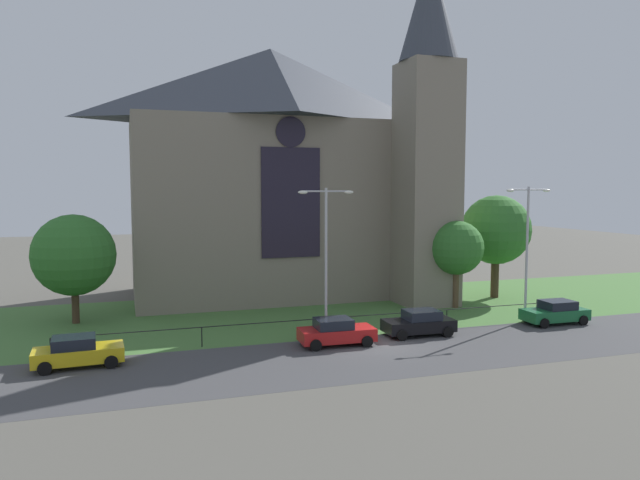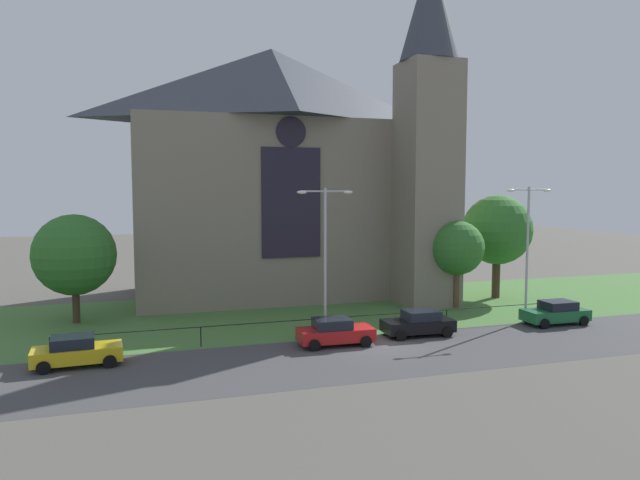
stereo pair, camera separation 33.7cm
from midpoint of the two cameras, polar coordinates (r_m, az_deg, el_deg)
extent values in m
plane|color=#56544C|center=(42.98, -0.19, -6.74)|extent=(160.00, 160.00, 0.00)
cube|color=#424244|center=(32.10, 6.57, -10.80)|extent=(120.00, 8.00, 0.01)
cube|color=#477538|center=(41.13, 0.67, -7.27)|extent=(120.00, 20.00, 0.01)
cube|color=gray|center=(49.11, -4.89, 2.93)|extent=(22.00, 12.00, 14.00)
pyramid|color=#383D47|center=(49.78, -4.98, 14.51)|extent=(22.00, 12.00, 6.00)
cube|color=black|center=(43.23, -3.04, 3.60)|extent=(4.40, 0.16, 8.00)
cylinder|color=black|center=(43.41, -3.07, 10.34)|extent=(2.20, 0.15, 2.20)
cube|color=gray|center=(45.11, 10.02, 5.24)|extent=(4.00, 4.00, 18.00)
cone|color=#383D47|center=(47.04, 10.27, 21.28)|extent=(4.40, 4.40, 8.00)
cylinder|color=black|center=(35.27, 0.95, -7.50)|extent=(30.60, 0.05, 0.05)
cylinder|color=black|center=(33.77, -24.77, -9.48)|extent=(0.06, 0.07, 1.10)
cylinder|color=black|center=(33.73, -11.59, -9.14)|extent=(0.07, 0.07, 1.10)
cylinder|color=black|center=(35.39, 0.95, -8.37)|extent=(0.06, 0.07, 1.10)
cylinder|color=black|center=(38.53, 11.85, -7.38)|extent=(0.06, 0.07, 1.10)
cylinder|color=black|center=(42.81, 20.80, -6.36)|extent=(0.07, 0.07, 1.10)
cylinder|color=#423021|center=(41.80, -22.68, -5.72)|extent=(0.47, 0.47, 2.49)
sphere|color=#2D6B28|center=(41.35, -22.83, -1.34)|extent=(5.25, 5.25, 5.25)
cylinder|color=#423021|center=(49.61, 16.28, -3.39)|extent=(0.64, 0.64, 3.39)
sphere|color=#2D6B28|center=(49.22, 16.39, 0.95)|extent=(5.51, 5.51, 5.51)
cylinder|color=brown|center=(44.65, 12.71, -4.51)|extent=(0.46, 0.46, 2.94)
sphere|color=#2D6B28|center=(44.27, 12.78, -0.73)|extent=(3.96, 3.96, 3.96)
cylinder|color=#B2B2B7|center=(34.47, 0.30, -2.26)|extent=(0.16, 0.16, 8.76)
cylinder|color=#B2B2B7|center=(33.99, -0.82, 4.71)|extent=(1.40, 0.10, 0.10)
cylinder|color=#B2B2B7|center=(34.44, 1.41, 4.71)|extent=(1.40, 0.10, 0.10)
ellipsoid|color=white|center=(33.79, -1.95, 4.62)|extent=(0.57, 0.26, 0.20)
ellipsoid|color=white|center=(34.68, 2.51, 4.62)|extent=(0.57, 0.26, 0.20)
cylinder|color=#B2B2B7|center=(41.03, 19.05, -1.31)|extent=(0.16, 0.16, 8.85)
cylinder|color=#B2B2B7|center=(40.39, 18.43, 4.62)|extent=(1.40, 0.10, 0.10)
cylinder|color=#B2B2B7|center=(41.24, 20.00, 4.57)|extent=(1.40, 0.10, 0.10)
ellipsoid|color=white|center=(39.98, 17.62, 4.57)|extent=(0.57, 0.26, 0.20)
ellipsoid|color=white|center=(41.68, 20.75, 4.48)|extent=(0.57, 0.26, 0.20)
cube|color=gold|center=(31.87, -22.49, -10.13)|extent=(4.28, 2.00, 0.70)
cube|color=black|center=(31.73, -22.89, -9.05)|extent=(2.08, 1.70, 0.55)
cylinder|color=black|center=(32.80, -19.82, -10.15)|extent=(0.65, 0.25, 0.64)
cylinder|color=black|center=(31.07, -19.75, -10.99)|extent=(0.65, 0.25, 0.64)
cylinder|color=black|center=(32.89, -25.03, -10.28)|extent=(0.65, 0.25, 0.64)
cylinder|color=black|center=(31.16, -25.26, -11.13)|extent=(0.65, 0.25, 0.64)
cube|color=#B21919|center=(33.45, 1.33, -9.05)|extent=(4.27, 1.96, 0.70)
cube|color=black|center=(33.24, 1.00, -8.03)|extent=(2.06, 1.67, 0.55)
cylinder|color=black|center=(34.80, 3.22, -9.00)|extent=(0.65, 0.24, 0.64)
cylinder|color=black|center=(33.15, 4.26, -9.71)|extent=(0.65, 0.24, 0.64)
cylinder|color=black|center=(33.97, -1.53, -9.34)|extent=(0.65, 0.24, 0.64)
cylinder|color=black|center=(32.28, -0.72, -10.10)|extent=(0.65, 0.24, 0.64)
cube|color=black|center=(36.03, 9.19, -8.10)|extent=(4.26, 1.94, 0.70)
cube|color=black|center=(35.98, 9.49, -7.10)|extent=(2.05, 1.67, 0.55)
cylinder|color=black|center=(34.70, 7.61, -9.07)|extent=(0.65, 0.24, 0.64)
cylinder|color=black|center=(36.31, 6.45, -8.43)|extent=(0.65, 0.24, 0.64)
cylinder|color=black|center=(35.96, 11.95, -8.64)|extent=(0.65, 0.24, 0.64)
cylinder|color=black|center=(37.51, 10.64, -8.05)|extent=(0.65, 0.24, 0.64)
cube|color=#196033|center=(41.38, 21.42, -6.68)|extent=(4.24, 1.90, 0.70)
cube|color=black|center=(41.39, 21.67, -5.81)|extent=(2.04, 1.65, 0.55)
cylinder|color=black|center=(39.86, 20.54, -7.52)|extent=(0.64, 0.23, 0.64)
cylinder|color=black|center=(41.26, 19.01, -7.05)|extent=(0.64, 0.23, 0.64)
cylinder|color=black|center=(41.68, 23.78, -7.08)|extent=(0.64, 0.23, 0.64)
cylinder|color=black|center=(43.03, 22.21, -6.66)|extent=(0.64, 0.23, 0.64)
camera|label=1|loc=(0.17, -90.24, -0.02)|focal=33.26mm
camera|label=2|loc=(0.17, 89.76, 0.02)|focal=33.26mm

